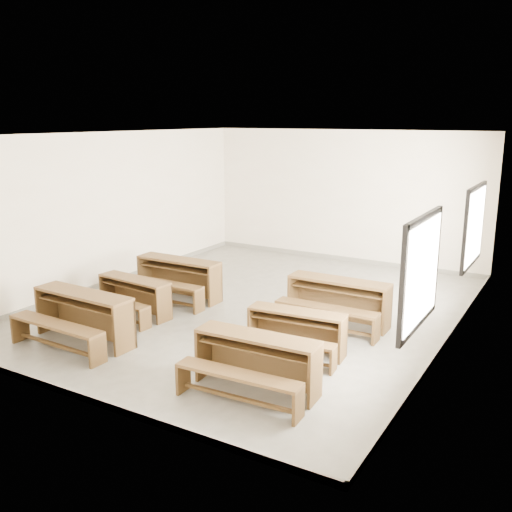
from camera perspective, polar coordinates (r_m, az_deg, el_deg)
The scene contains 7 objects.
room at distance 10.23m, azimuth 0.44°, elevation 6.17°, with size 8.50×8.50×3.20m.
desk_set_0 at distance 9.44m, azimuth -17.08°, elevation -5.54°, with size 1.83×0.99×0.81m.
desk_set_1 at distance 10.50m, azimuth -12.23°, elevation -3.73°, with size 1.56×0.91×0.68m.
desk_set_2 at distance 11.27m, azimuth -7.89°, elevation -1.97°, with size 1.77×0.93×0.79m.
desk_set_3 at distance 7.49m, azimuth -0.09°, elevation -10.28°, with size 1.71×0.95×0.75m.
desk_set_4 at distance 8.65m, azimuth 3.97°, elevation -7.31°, with size 1.55×0.91×0.67m.
desk_set_5 at distance 9.88m, azimuth 8.14°, elevation -4.25°, with size 1.77×0.93×0.79m.
Camera 1 is at (5.15, -8.78, 3.49)m, focal length 40.00 mm.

